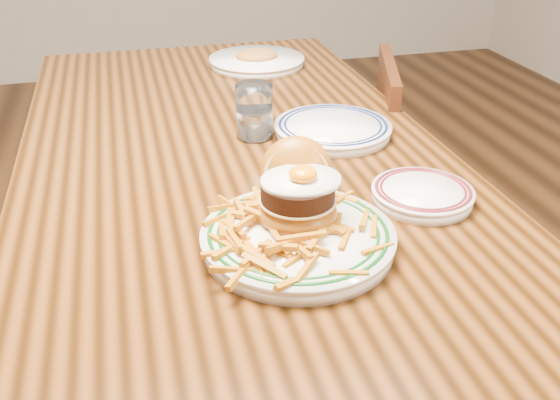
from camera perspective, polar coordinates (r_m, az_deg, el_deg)
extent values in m
cube|color=black|center=(1.30, -4.31, 3.89)|extent=(0.85, 1.60, 0.05)
cylinder|color=black|center=(2.12, -17.44, 1.66)|extent=(0.07, 0.07, 0.70)
cylinder|color=black|center=(2.19, 1.90, 3.90)|extent=(0.07, 0.07, 0.70)
cube|color=#3F190D|center=(1.84, 14.24, -0.86)|extent=(0.48, 0.48, 0.04)
cube|color=#3F190D|center=(1.72, 9.47, 5.75)|extent=(0.15, 0.37, 0.41)
cylinder|color=#3F190D|center=(2.11, 17.28, -3.61)|extent=(0.04, 0.04, 0.37)
cylinder|color=#3F190D|center=(2.06, 8.45, -3.39)|extent=(0.04, 0.04, 0.37)
cylinder|color=#3F190D|center=(1.85, 19.23, -8.98)|extent=(0.04, 0.04, 0.37)
cylinder|color=#3F190D|center=(1.79, 9.06, -8.92)|extent=(0.04, 0.04, 0.37)
cylinder|color=white|center=(0.94, 1.65, -3.81)|extent=(0.29, 0.29, 0.02)
cylinder|color=white|center=(0.94, 1.66, -3.07)|extent=(0.29, 0.29, 0.01)
torus|color=#0C4513|center=(0.94, 1.66, -2.96)|extent=(0.27, 0.27, 0.01)
torus|color=#0C4513|center=(0.94, 1.66, -2.96)|extent=(0.25, 0.25, 0.01)
ellipsoid|color=#944D13|center=(0.96, 1.61, -1.10)|extent=(0.12, 0.12, 0.06)
cylinder|color=#F5DA99|center=(0.95, 1.62, -0.02)|extent=(0.12, 0.12, 0.00)
cylinder|color=black|center=(0.94, 1.64, 0.86)|extent=(0.11, 0.11, 0.03)
ellipsoid|color=white|center=(0.93, 1.93, 1.81)|extent=(0.12, 0.10, 0.01)
ellipsoid|color=orange|center=(0.93, 2.12, 2.40)|extent=(0.04, 0.04, 0.02)
ellipsoid|color=#944D13|center=(1.01, 1.51, 2.58)|extent=(0.14, 0.12, 0.13)
cylinder|color=#F5DA99|center=(0.99, 1.54, 2.00)|extent=(0.11, 0.06, 0.10)
cylinder|color=white|center=(1.10, 12.86, 0.29)|extent=(0.17, 0.17, 0.02)
cylinder|color=white|center=(1.09, 12.93, 0.85)|extent=(0.17, 0.17, 0.01)
torus|color=#59141B|center=(1.09, 12.94, 0.94)|extent=(0.16, 0.16, 0.01)
torus|color=#59141B|center=(1.09, 12.94, 0.94)|extent=(0.15, 0.15, 0.01)
cube|color=silver|center=(1.11, 13.64, 1.25)|extent=(0.07, 0.10, 0.00)
cylinder|color=white|center=(1.34, 4.83, 6.31)|extent=(0.25, 0.25, 0.02)
cylinder|color=white|center=(1.34, 4.85, 6.80)|extent=(0.25, 0.25, 0.01)
torus|color=#0E194A|center=(1.34, 4.86, 6.87)|extent=(0.23, 0.23, 0.01)
torus|color=#0E194A|center=(1.34, 4.86, 6.87)|extent=(0.21, 0.21, 0.01)
cylinder|color=white|center=(1.31, -2.36, 8.11)|extent=(0.08, 0.08, 0.12)
cylinder|color=silver|center=(1.32, -2.34, 7.02)|extent=(0.07, 0.07, 0.06)
cylinder|color=white|center=(1.81, -2.13, 12.43)|extent=(0.26, 0.26, 0.02)
cylinder|color=white|center=(1.81, -2.14, 12.82)|extent=(0.27, 0.27, 0.01)
ellipsoid|color=#AC7831|center=(1.81, -2.15, 13.09)|extent=(0.12, 0.10, 0.03)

